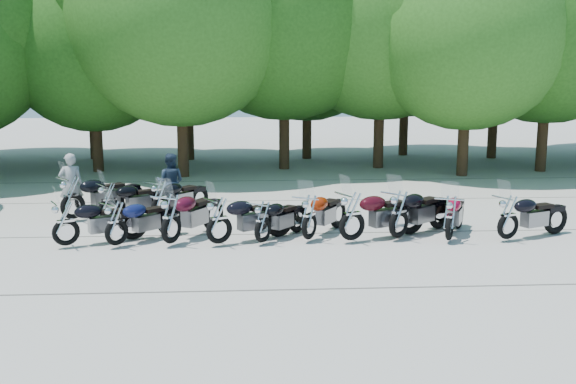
{
  "coord_description": "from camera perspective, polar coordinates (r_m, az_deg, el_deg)",
  "views": [
    {
      "loc": [
        -1.02,
        -15.41,
        4.18
      ],
      "look_at": [
        0.0,
        1.5,
        1.1
      ],
      "focal_mm": 42.0,
      "sensor_mm": 36.0,
      "label": 1
    }
  ],
  "objects": [
    {
      "name": "tree_10",
      "position": [
        33.22,
        -16.48,
        12.44
      ],
      "size": [
        7.78,
        7.78,
        9.55
      ],
      "color": "#3A2614",
      "rests_on": "ground"
    },
    {
      "name": "tree_4",
      "position": [
        28.65,
        -0.33,
        15.23
      ],
      "size": [
        9.13,
        9.13,
        11.2
      ],
      "color": "#3A2614",
      "rests_on": "ground"
    },
    {
      "name": "motorcycle_7",
      "position": [
        16.86,
        9.37,
        -1.74
      ],
      "size": [
        2.38,
        2.2,
        1.41
      ],
      "primitive_type": null,
      "rotation": [
        0.0,
        0.0,
        2.28
      ],
      "color": "black",
      "rests_on": "ground"
    },
    {
      "name": "motorcycle_10",
      "position": [
        19.66,
        -17.8,
        -0.34
      ],
      "size": [
        2.47,
        2.17,
        1.43
      ],
      "primitive_type": null,
      "rotation": [
        0.0,
        0.0,
        2.24
      ],
      "color": "black",
      "rests_on": "ground"
    },
    {
      "name": "rider_0",
      "position": [
        20.33,
        -17.9,
        0.58
      ],
      "size": [
        0.77,
        0.62,
        1.84
      ],
      "primitive_type": "imported",
      "rotation": [
        0.0,
        0.0,
        3.43
      ],
      "color": "#949497",
      "rests_on": "ground"
    },
    {
      "name": "motorcycle_11",
      "position": [
        19.23,
        -14.92,
        -0.69
      ],
      "size": [
        2.24,
        1.76,
        1.26
      ],
      "primitive_type": null,
      "rotation": [
        0.0,
        0.0,
        2.13
      ],
      "color": "black",
      "rests_on": "ground"
    },
    {
      "name": "tree_14",
      "position": [
        33.65,
        17.34,
        12.66
      ],
      "size": [
        8.02,
        8.02,
        9.84
      ],
      "color": "#3A2614",
      "rests_on": "ground"
    },
    {
      "name": "tree_5",
      "position": [
        29.26,
        7.93,
        14.9
      ],
      "size": [
        9.04,
        9.04,
        11.1
      ],
      "color": "#3A2614",
      "rests_on": "ground"
    },
    {
      "name": "tree_7",
      "position": [
        29.89,
        21.35,
        13.87
      ],
      "size": [
        8.79,
        8.79,
        10.79
      ],
      "color": "#3A2614",
      "rests_on": "ground"
    },
    {
      "name": "motorcycle_6",
      "position": [
        16.44,
        5.46,
        -1.91
      ],
      "size": [
        2.62,
        1.79,
        1.43
      ],
      "primitive_type": null,
      "rotation": [
        0.0,
        0.0,
        2.02
      ],
      "color": "black",
      "rests_on": "ground"
    },
    {
      "name": "motorcycle_12",
      "position": [
        19.23,
        -10.8,
        -0.52
      ],
      "size": [
        1.92,
        2.16,
        1.26
      ],
      "primitive_type": null,
      "rotation": [
        0.0,
        0.0,
        2.46
      ],
      "color": "black",
      "rests_on": "ground"
    },
    {
      "name": "motorcycle_4",
      "position": [
        16.25,
        -2.15,
        -2.44
      ],
      "size": [
        1.81,
        2.06,
        1.2
      ],
      "primitive_type": null,
      "rotation": [
        0.0,
        0.0,
        2.48
      ],
      "color": "black",
      "rests_on": "ground"
    },
    {
      "name": "motorcycle_9",
      "position": [
        17.4,
        18.16,
        -1.92
      ],
      "size": [
        2.39,
        1.58,
        1.3
      ],
      "primitive_type": null,
      "rotation": [
        0.0,
        0.0,
        1.99
      ],
      "color": "black",
      "rests_on": "ground"
    },
    {
      "name": "ground",
      "position": [
        16.0,
        0.32,
        -4.84
      ],
      "size": [
        90.0,
        90.0,
        0.0
      ],
      "primitive_type": "plane",
      "color": "#A29B92",
      "rests_on": "ground"
    },
    {
      "name": "tree_11",
      "position": [
        31.98,
        -8.57,
        12.56
      ],
      "size": [
        7.56,
        7.56,
        9.28
      ],
      "color": "#3A2614",
      "rests_on": "ground"
    },
    {
      "name": "tree_13",
      "position": [
        33.83,
        10.01,
        13.31
      ],
      "size": [
        8.31,
        8.31,
        10.2
      ],
      "color": "#3A2614",
      "rests_on": "ground"
    },
    {
      "name": "motorcycle_3",
      "position": [
        16.17,
        -5.87,
        -2.29
      ],
      "size": [
        2.42,
        1.81,
        1.34
      ],
      "primitive_type": null,
      "rotation": [
        0.0,
        0.0,
        2.09
      ],
      "color": "black",
      "rests_on": "ground"
    },
    {
      "name": "tree_3",
      "position": [
        26.86,
        -9.2,
        14.75
      ],
      "size": [
        8.7,
        8.7,
        10.67
      ],
      "color": "#3A2614",
      "rests_on": "ground"
    },
    {
      "name": "tree_12",
      "position": [
        32.04,
        1.65,
        13.07
      ],
      "size": [
        7.88,
        7.88,
        9.67
      ],
      "color": "#3A2614",
      "rests_on": "ground"
    },
    {
      "name": "motorcycle_2",
      "position": [
        16.34,
        -9.88,
        -2.12
      ],
      "size": [
        1.94,
        2.55,
        1.42
      ],
      "primitive_type": null,
      "rotation": [
        0.0,
        0.0,
        2.61
      ],
      "color": "#3D0818",
      "rests_on": "ground"
    },
    {
      "name": "motorcycle_0",
      "position": [
        16.77,
        -18.33,
        -2.42
      ],
      "size": [
        2.33,
        1.64,
        1.28
      ],
      "primitive_type": null,
      "rotation": [
        0.0,
        0.0,
        2.04
      ],
      "color": "black",
      "rests_on": "ground"
    },
    {
      "name": "tree_6",
      "position": [
        27.64,
        15.04,
        13.35
      ],
      "size": [
        8.0,
        8.0,
        9.82
      ],
      "color": "#3A2614",
      "rests_on": "ground"
    },
    {
      "name": "motorcycle_1",
      "position": [
        16.47,
        -14.35,
        -2.48
      ],
      "size": [
        2.04,
        2.05,
        1.25
      ],
      "primitive_type": null,
      "rotation": [
        0.0,
        0.0,
        2.36
      ],
      "color": "#0E143F",
      "rests_on": "ground"
    },
    {
      "name": "rider_1",
      "position": [
        20.42,
        -9.93,
        0.82
      ],
      "size": [
        0.94,
        0.79,
        1.74
      ],
      "primitive_type": "imported",
      "rotation": [
        0.0,
        0.0,
        2.98
      ],
      "color": "#213045",
      "rests_on": "ground"
    },
    {
      "name": "motorcycle_5",
      "position": [
        16.51,
        1.82,
        -2.02
      ],
      "size": [
        1.84,
        2.35,
        1.32
      ],
      "primitive_type": null,
      "rotation": [
        0.0,
        0.0,
        2.58
      ],
      "color": "maroon",
      "rests_on": "ground"
    },
    {
      "name": "motorcycle_8",
      "position": [
        16.89,
        13.55,
        -2.04
      ],
      "size": [
        1.62,
        2.39,
        1.31
      ],
      "primitive_type": null,
      "rotation": [
        0.0,
        0.0,
        2.7
      ],
      "color": "maroon",
      "rests_on": "ground"
    },
    {
      "name": "tree_2",
      "position": [
        28.95,
        -16.25,
        12.15
      ],
      "size": [
        7.31,
        7.31,
        8.97
      ],
      "color": "#3A2614",
      "rests_on": "ground"
    }
  ]
}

